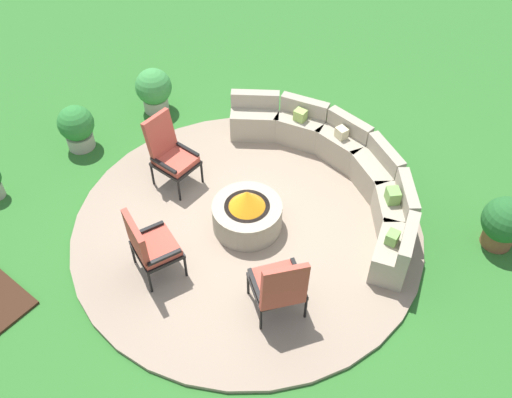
{
  "coord_description": "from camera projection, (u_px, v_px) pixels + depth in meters",
  "views": [
    {
      "loc": [
        3.45,
        -4.14,
        6.27
      ],
      "look_at": [
        0.0,
        0.2,
        0.45
      ],
      "focal_mm": 40.16,
      "sensor_mm": 36.0,
      "label": 1
    }
  ],
  "objects": [
    {
      "name": "ground_plane",
      "position": [
        247.0,
        228.0,
        8.26
      ],
      "size": [
        24.0,
        24.0,
        0.0
      ],
      "primitive_type": "plane",
      "color": "#2D6B28"
    },
    {
      "name": "curved_stone_bench",
      "position": [
        340.0,
        167.0,
        8.62
      ],
      "size": [
        3.92,
        2.11,
        0.74
      ],
      "color": "#9E937F",
      "rests_on": "patio_circle"
    },
    {
      "name": "fire_pit",
      "position": [
        247.0,
        213.0,
        8.02
      ],
      "size": [
        0.99,
        0.99,
        0.69
      ],
      "color": "#9E937F",
      "rests_on": "patio_circle"
    },
    {
      "name": "lounge_chair_back_left",
      "position": [
        279.0,
        285.0,
        6.84
      ],
      "size": [
        0.83,
        0.86,
        1.05
      ],
      "rotation": [
        0.0,
        0.0,
        7.25
      ],
      "color": "black",
      "rests_on": "patio_circle"
    },
    {
      "name": "lounge_chair_front_right",
      "position": [
        149.0,
        245.0,
        7.25
      ],
      "size": [
        0.76,
        0.74,
        1.11
      ],
      "rotation": [
        0.0,
        0.0,
        5.92
      ],
      "color": "black",
      "rests_on": "patio_circle"
    },
    {
      "name": "potted_plant_2",
      "position": [
        154.0,
        89.0,
        9.88
      ],
      "size": [
        0.63,
        0.63,
        0.8
      ],
      "color": "#A89E8E",
      "rests_on": "ground_plane"
    },
    {
      "name": "lounge_chair_front_left",
      "position": [
        170.0,
        152.0,
        8.45
      ],
      "size": [
        0.66,
        0.54,
        1.14
      ],
      "rotation": [
        0.0,
        0.0,
        4.71
      ],
      "color": "black",
      "rests_on": "patio_circle"
    },
    {
      "name": "patio_circle",
      "position": [
        247.0,
        227.0,
        8.24
      ],
      "size": [
        5.0,
        5.0,
        0.06
      ],
      "primitive_type": "cylinder",
      "color": "gray",
      "rests_on": "ground_plane"
    },
    {
      "name": "potted_plant_1",
      "position": [
        505.0,
        222.0,
        7.76
      ],
      "size": [
        0.64,
        0.64,
        0.8
      ],
      "color": "brown",
      "rests_on": "ground_plane"
    },
    {
      "name": "potted_plant_3",
      "position": [
        77.0,
        127.0,
        9.2
      ],
      "size": [
        0.58,
        0.58,
        0.78
      ],
      "color": "#A89E8E",
      "rests_on": "ground_plane"
    }
  ]
}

